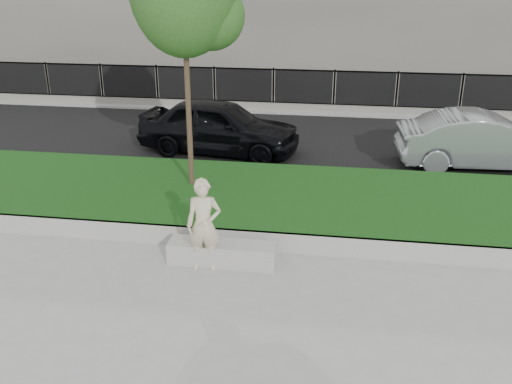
% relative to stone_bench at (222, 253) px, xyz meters
% --- Properties ---
extents(ground, '(90.00, 90.00, 0.00)m').
position_rel_stone_bench_xyz_m(ground, '(0.08, -0.46, -0.20)').
color(ground, gray).
rests_on(ground, ground).
extents(grass_bank, '(34.00, 4.00, 0.40)m').
position_rel_stone_bench_xyz_m(grass_bank, '(0.08, 2.54, -0.00)').
color(grass_bank, black).
rests_on(grass_bank, ground).
extents(grass_kerb, '(34.00, 0.08, 0.40)m').
position_rel_stone_bench_xyz_m(grass_kerb, '(0.08, 0.58, -0.00)').
color(grass_kerb, gray).
rests_on(grass_kerb, ground).
extents(street, '(34.00, 7.00, 0.04)m').
position_rel_stone_bench_xyz_m(street, '(0.08, 8.04, -0.18)').
color(street, black).
rests_on(street, ground).
extents(far_pavement, '(34.00, 3.00, 0.12)m').
position_rel_stone_bench_xyz_m(far_pavement, '(0.08, 12.54, -0.14)').
color(far_pavement, gray).
rests_on(far_pavement, ground).
extents(iron_fence, '(32.00, 0.30, 1.50)m').
position_rel_stone_bench_xyz_m(iron_fence, '(0.08, 11.54, 0.34)').
color(iron_fence, slate).
rests_on(iron_fence, far_pavement).
extents(stone_bench, '(1.96, 0.49, 0.40)m').
position_rel_stone_bench_xyz_m(stone_bench, '(0.00, 0.00, 0.00)').
color(stone_bench, gray).
rests_on(stone_bench, ground).
extents(man, '(0.67, 0.49, 1.69)m').
position_rel_stone_bench_xyz_m(man, '(-0.27, -0.21, 0.64)').
color(man, beige).
rests_on(man, ground).
extents(book, '(0.25, 0.23, 0.02)m').
position_rel_stone_bench_xyz_m(book, '(-0.47, -0.03, 0.21)').
color(book, beige).
rests_on(book, stone_bench).
extents(car_dark, '(4.77, 2.46, 1.55)m').
position_rel_stone_bench_xyz_m(car_dark, '(-1.41, 6.33, 0.62)').
color(car_dark, black).
rests_on(car_dark, street).
extents(car_silver, '(4.55, 1.87, 1.47)m').
position_rel_stone_bench_xyz_m(car_silver, '(5.75, 6.12, 0.57)').
color(car_silver, gray).
rests_on(car_silver, street).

